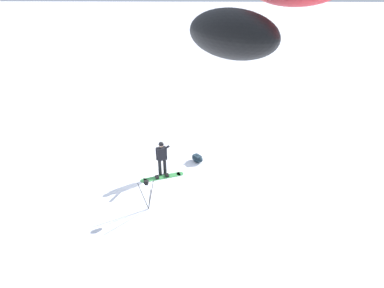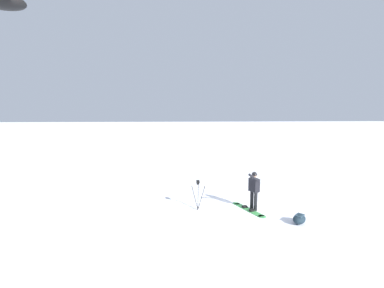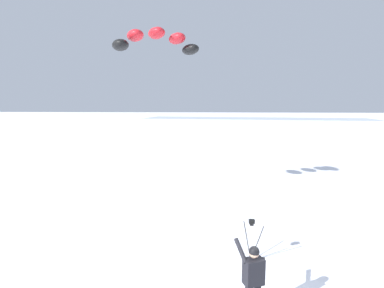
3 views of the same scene
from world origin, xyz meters
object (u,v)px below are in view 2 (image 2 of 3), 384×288
(snowboard, at_px, (248,209))
(gear_bag_large, at_px, (299,219))
(camera_tripod, at_px, (198,189))
(snowboarder, at_px, (254,187))

(snowboard, xyz_separation_m, gear_bag_large, (1.37, -1.46, 0.16))
(gear_bag_large, bearing_deg, camera_tripod, 153.78)
(snowboarder, relative_size, gear_bag_large, 2.20)
(gear_bag_large, bearing_deg, snowboard, 133.27)
(snowboarder, relative_size, camera_tripod, 1.30)
(snowboarder, xyz_separation_m, camera_tripod, (-2.27, 0.23, -0.06))
(snowboarder, distance_m, snowboard, 0.96)
(gear_bag_large, relative_size, camera_tripod, 0.59)
(snowboarder, height_order, gear_bag_large, snowboarder)
(camera_tripod, bearing_deg, gear_bag_large, -26.22)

